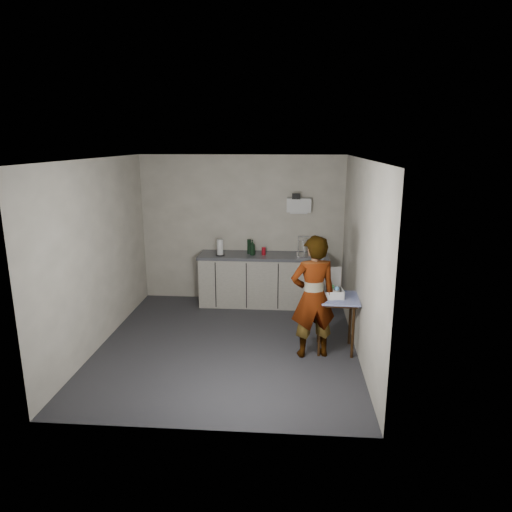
# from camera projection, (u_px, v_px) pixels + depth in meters

# --- Properties ---
(ground) EXTENTS (4.00, 4.00, 0.00)m
(ground) POSITION_uv_depth(u_px,v_px,m) (228.00, 344.00, 6.52)
(ground) COLOR #2D2D32
(ground) RESTS_ON ground
(wall_back) EXTENTS (3.60, 0.02, 2.60)m
(wall_back) POSITION_uv_depth(u_px,v_px,m) (242.00, 229.00, 8.13)
(wall_back) COLOR #B2AB9B
(wall_back) RESTS_ON ground
(wall_right) EXTENTS (0.02, 4.00, 2.60)m
(wall_right) POSITION_uv_depth(u_px,v_px,m) (360.00, 259.00, 6.07)
(wall_right) COLOR #B2AB9B
(wall_right) RESTS_ON ground
(wall_left) EXTENTS (0.02, 4.00, 2.60)m
(wall_left) POSITION_uv_depth(u_px,v_px,m) (99.00, 254.00, 6.33)
(wall_left) COLOR #B2AB9B
(wall_left) RESTS_ON ground
(ceiling) EXTENTS (3.60, 4.00, 0.01)m
(ceiling) POSITION_uv_depth(u_px,v_px,m) (225.00, 159.00, 5.89)
(ceiling) COLOR silver
(ceiling) RESTS_ON wall_back
(kitchen_counter) EXTENTS (2.24, 0.62, 0.91)m
(kitchen_counter) POSITION_uv_depth(u_px,v_px,m) (263.00, 281.00, 8.03)
(kitchen_counter) COLOR black
(kitchen_counter) RESTS_ON ground
(wall_shelf) EXTENTS (0.42, 0.18, 0.37)m
(wall_shelf) POSITION_uv_depth(u_px,v_px,m) (299.00, 205.00, 7.88)
(wall_shelf) COLOR white
(wall_shelf) RESTS_ON ground
(side_table) EXTENTS (0.62, 0.62, 0.77)m
(side_table) POSITION_uv_depth(u_px,v_px,m) (336.00, 304.00, 6.20)
(side_table) COLOR #321B0B
(side_table) RESTS_ON ground
(standing_man) EXTENTS (0.69, 0.53, 1.66)m
(standing_man) POSITION_uv_depth(u_px,v_px,m) (313.00, 297.00, 6.00)
(standing_man) COLOR #B2A593
(standing_man) RESTS_ON ground
(soap_bottle) EXTENTS (0.12, 0.12, 0.27)m
(soap_bottle) POSITION_uv_depth(u_px,v_px,m) (252.00, 248.00, 7.85)
(soap_bottle) COLOR black
(soap_bottle) RESTS_ON kitchen_counter
(soda_can) EXTENTS (0.07, 0.07, 0.13)m
(soda_can) POSITION_uv_depth(u_px,v_px,m) (264.00, 251.00, 7.88)
(soda_can) COLOR red
(soda_can) RESTS_ON kitchen_counter
(dark_bottle) EXTENTS (0.07, 0.07, 0.25)m
(dark_bottle) POSITION_uv_depth(u_px,v_px,m) (249.00, 246.00, 7.95)
(dark_bottle) COLOR black
(dark_bottle) RESTS_ON kitchen_counter
(paper_towel) EXTENTS (0.16, 0.16, 0.28)m
(paper_towel) POSITION_uv_depth(u_px,v_px,m) (220.00, 248.00, 7.83)
(paper_towel) COLOR black
(paper_towel) RESTS_ON kitchen_counter
(dish_rack) EXTENTS (0.45, 0.34, 0.32)m
(dish_rack) POSITION_uv_depth(u_px,v_px,m) (310.00, 252.00, 7.80)
(dish_rack) COLOR silver
(dish_rack) RESTS_ON kitchen_counter
(bakery_box) EXTENTS (0.30, 0.31, 0.38)m
(bakery_box) POSITION_uv_depth(u_px,v_px,m) (332.00, 291.00, 6.17)
(bakery_box) COLOR white
(bakery_box) RESTS_ON side_table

